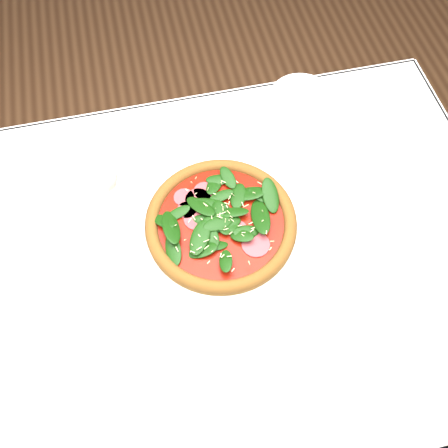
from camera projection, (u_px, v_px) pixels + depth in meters
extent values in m
plane|color=brown|center=(210.00, 359.00, 1.58)|extent=(6.00, 6.00, 0.00)
cube|color=white|center=(200.00, 264.00, 0.95)|extent=(1.20, 0.80, 0.04)
cylinder|color=#48311C|center=(360.00, 179.00, 1.49)|extent=(0.06, 0.06, 0.71)
cube|color=white|center=(169.00, 133.00, 1.21)|extent=(1.20, 0.01, 0.22)
cylinder|color=white|center=(221.00, 227.00, 0.96)|extent=(0.33, 0.33, 0.01)
torus|color=white|center=(221.00, 226.00, 0.95)|extent=(0.33, 0.33, 0.01)
cylinder|color=olive|center=(221.00, 224.00, 0.95)|extent=(0.30, 0.30, 0.01)
torus|color=#B16F28|center=(221.00, 222.00, 0.94)|extent=(0.30, 0.30, 0.02)
cylinder|color=#900705|center=(221.00, 222.00, 0.94)|extent=(0.25, 0.25, 0.00)
cylinder|color=#A74347|center=(221.00, 221.00, 0.94)|extent=(0.22, 0.22, 0.00)
ellipsoid|color=#163D0B|center=(221.00, 219.00, 0.93)|extent=(0.24, 0.24, 0.02)
cylinder|color=beige|center=(221.00, 217.00, 0.92)|extent=(0.22, 0.22, 0.00)
cylinder|color=silver|center=(112.00, 214.00, 0.97)|extent=(0.07, 0.07, 0.00)
cylinder|color=silver|center=(107.00, 201.00, 0.93)|extent=(0.01, 0.01, 0.09)
ellipsoid|color=silver|center=(96.00, 174.00, 0.86)|extent=(0.08, 0.08, 0.10)
cube|color=silver|center=(56.00, 441.00, 0.77)|extent=(0.03, 0.04, 0.00)
cylinder|color=white|center=(302.00, 97.00, 1.12)|extent=(0.14, 0.14, 0.01)
torus|color=white|center=(302.00, 96.00, 1.11)|extent=(0.14, 0.14, 0.01)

